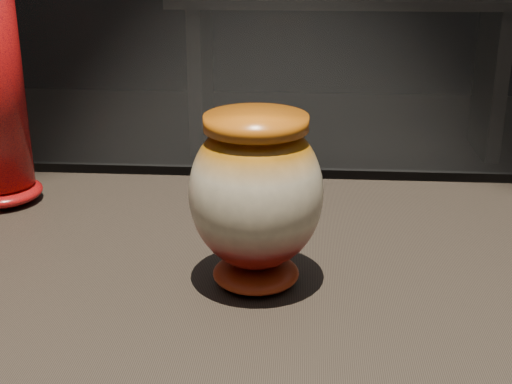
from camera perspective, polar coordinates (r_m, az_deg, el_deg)
main_vase at (r=0.78m, az=0.00°, el=-0.25°), size 0.18×0.18×0.20m
back_shelf at (r=4.25m, az=7.15°, el=11.75°), size 2.00×0.60×0.90m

